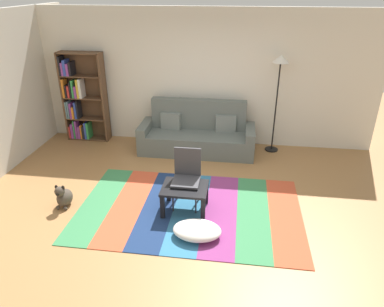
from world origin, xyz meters
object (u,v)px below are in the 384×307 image
coffee_table (185,191)px  pouf (197,230)px  bookshelf (80,100)px  tv_remote (193,186)px  standing_lamp (280,72)px  folding_chair (187,173)px  couch (197,135)px  dog (64,197)px

coffee_table → pouf: 0.67m
bookshelf → tv_remote: (2.71, -2.39, -0.44)m
bookshelf → standing_lamp: (4.02, -0.06, 0.73)m
coffee_table → standing_lamp: bearing=59.0°
tv_remote → folding_chair: (-0.11, 0.17, 0.11)m
bookshelf → couch: bearing=-6.4°
bookshelf → standing_lamp: bearing=-0.9°
couch → pouf: (0.34, -2.72, -0.24)m
bookshelf → pouf: 4.21m
couch → folding_chair: (0.08, -1.94, 0.20)m
couch → tv_remote: 2.12m
folding_chair → tv_remote: bearing=-42.2°
dog → folding_chair: size_ratio=0.44×
couch → coffee_table: (0.09, -2.14, -0.00)m
dog → standing_lamp: size_ratio=0.21×
couch → pouf: couch is taller
couch → bookshelf: bookshelf is taller
folding_chair → couch: bearing=106.4°
couch → coffee_table: couch is taller
standing_lamp → pouf: bearing=-111.6°
coffee_table → standing_lamp: (1.42, 2.36, 1.26)m
standing_lamp → folding_chair: size_ratio=2.12×
tv_remote → dog: bearing=-159.2°
coffee_table → folding_chair: size_ratio=0.74×
coffee_table → tv_remote: tv_remote is taller
couch → dog: (-1.76, -2.26, -0.18)m
coffee_table → pouf: size_ratio=1.02×
pouf → bookshelf: bearing=133.6°
couch → tv_remote: bearing=-84.6°
standing_lamp → bookshelf: bearing=179.1°
couch → coffee_table: 2.14m
pouf → tv_remote: size_ratio=4.35×
pouf → standing_lamp: bearing=68.4°
dog → folding_chair: (1.84, 0.33, 0.37)m
bookshelf → coffee_table: size_ratio=2.79×
bookshelf → dog: bookshelf is taller
coffee_table → pouf: coffee_table is taller
couch → dog: couch is taller
couch → folding_chair: 1.95m
coffee_table → dog: 1.86m
bookshelf → pouf: size_ratio=2.84×
pouf → dog: size_ratio=1.64×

